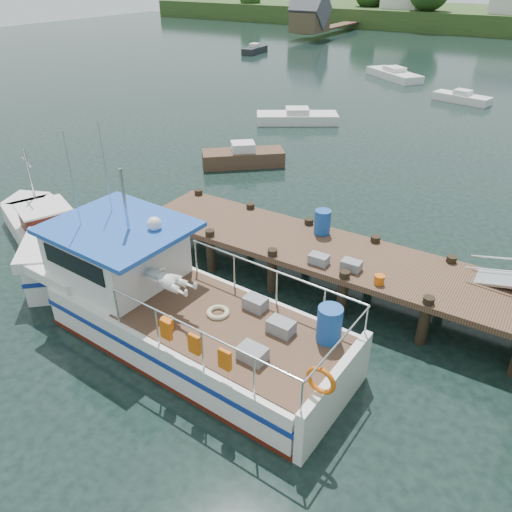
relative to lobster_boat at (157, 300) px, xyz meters
The scene contains 8 objects.
ground_plane 5.44m from the lobster_boat, 64.11° to the left, with size 160.00×160.00×0.00m, color black.
lobster_boat is the anchor object (origin of this frame).
work_boat 7.83m from the lobster_boat, 166.38° to the left, with size 6.69×4.19×3.61m.
moored_rowboat 14.24m from the lobster_boat, 113.15° to the left, with size 4.27×3.97×1.27m.
moored_a 23.11m from the lobster_boat, 107.70° to the left, with size 5.63×4.51×1.01m.
moored_b 34.06m from the lobster_boat, 87.91° to the left, with size 4.53×2.37×0.95m.
moored_d 40.74m from the lobster_boat, 98.94° to the left, with size 6.35×5.50×1.07m.
moored_e 52.72m from the lobster_boat, 119.01° to the left, with size 1.67×4.23×1.14m.
Camera 1 is at (6.39, -13.34, 9.54)m, focal length 35.00 mm.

